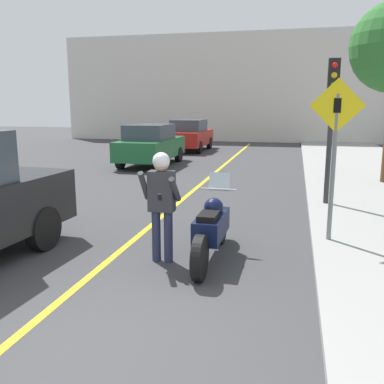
# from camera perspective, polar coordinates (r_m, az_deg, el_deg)

# --- Properties ---
(ground_plane) EXTENTS (80.00, 80.00, 0.00)m
(ground_plane) POSITION_cam_1_polar(r_m,az_deg,el_deg) (4.93, -16.36, -18.90)
(ground_plane) COLOR #38383A
(road_center_line) EXTENTS (0.12, 36.00, 0.01)m
(road_center_line) POSITION_cam_1_polar(r_m,az_deg,el_deg) (10.35, -2.73, -2.20)
(road_center_line) COLOR yellow
(road_center_line) RESTS_ON ground
(building_backdrop) EXTENTS (28.00, 1.20, 7.15)m
(building_backdrop) POSITION_cam_1_polar(r_m,az_deg,el_deg) (29.75, 9.50, 13.55)
(building_backdrop) COLOR beige
(building_backdrop) RESTS_ON ground
(motorcycle) EXTENTS (0.62, 2.41, 1.32)m
(motorcycle) POSITION_cam_1_polar(r_m,az_deg,el_deg) (6.89, 2.64, -4.84)
(motorcycle) COLOR black
(motorcycle) RESTS_ON ground
(person_biker) EXTENTS (0.59, 0.48, 1.75)m
(person_biker) POSITION_cam_1_polar(r_m,az_deg,el_deg) (6.65, -4.08, -0.47)
(person_biker) COLOR #282D4C
(person_biker) RESTS_ON ground
(crossing_sign) EXTENTS (0.91, 0.08, 2.78)m
(crossing_sign) POSITION_cam_1_polar(r_m,az_deg,el_deg) (7.70, 18.48, 5.99)
(crossing_sign) COLOR slate
(crossing_sign) RESTS_ON sidewalk_curb
(traffic_light) EXTENTS (0.26, 0.30, 3.38)m
(traffic_light) POSITION_cam_1_polar(r_m,az_deg,el_deg) (10.64, 18.16, 11.11)
(traffic_light) COLOR #2D2D30
(traffic_light) RESTS_ON sidewalk_curb
(parked_car_green) EXTENTS (1.88, 4.20, 1.68)m
(parked_car_green) POSITION_cam_1_polar(r_m,az_deg,el_deg) (17.80, -5.53, 6.33)
(parked_car_green) COLOR black
(parked_car_green) RESTS_ON ground
(parked_car_red) EXTENTS (1.88, 4.20, 1.68)m
(parked_car_red) POSITION_cam_1_polar(r_m,az_deg,el_deg) (23.40, -0.33, 7.62)
(parked_car_red) COLOR black
(parked_car_red) RESTS_ON ground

